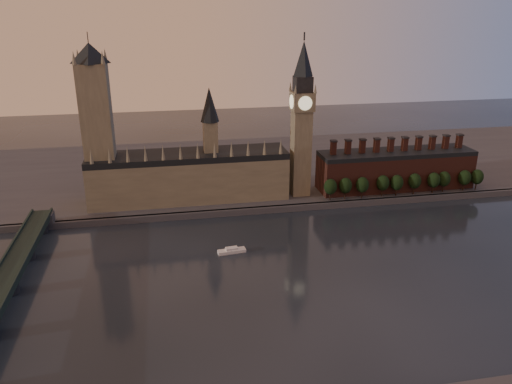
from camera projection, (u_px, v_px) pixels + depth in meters
ground at (339, 280)px, 244.25m from camera, size 900.00×900.00×0.00m
north_bank at (265, 168)px, 407.61m from camera, size 900.00×182.00×4.00m
palace_of_westminster at (190, 174)px, 331.34m from camera, size 130.00×30.30×74.00m
victoria_tower at (97, 121)px, 308.68m from camera, size 24.00×24.00×108.00m
big_ben at (302, 118)px, 327.66m from camera, size 15.00×15.00×107.00m
chimney_block at (395, 169)px, 353.46m from camera, size 110.00×25.00×37.00m
embankment_tree_0 at (330, 187)px, 331.04m from camera, size 8.60×8.60×14.88m
embankment_tree_1 at (345, 186)px, 333.15m from camera, size 8.60×8.60×14.88m
embankment_tree_2 at (362, 185)px, 334.59m from camera, size 8.60×8.60×14.88m
embankment_tree_3 at (383, 183)px, 338.21m from camera, size 8.60×8.60×14.88m
embankment_tree_4 at (397, 183)px, 338.81m from camera, size 8.60×8.60×14.88m
embankment_tree_5 at (415, 181)px, 341.94m from camera, size 8.60×8.60×14.88m
embankment_tree_6 at (434, 180)px, 343.83m from camera, size 8.60×8.60×14.88m
embankment_tree_7 at (444, 179)px, 346.10m from camera, size 8.60×8.60×14.88m
embankment_tree_8 at (465, 178)px, 348.81m from camera, size 8.60×8.60×14.88m
embankment_tree_9 at (477, 177)px, 350.27m from camera, size 8.60×8.60×14.88m
river_boat at (232, 251)px, 270.84m from camera, size 15.64×6.07×3.05m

